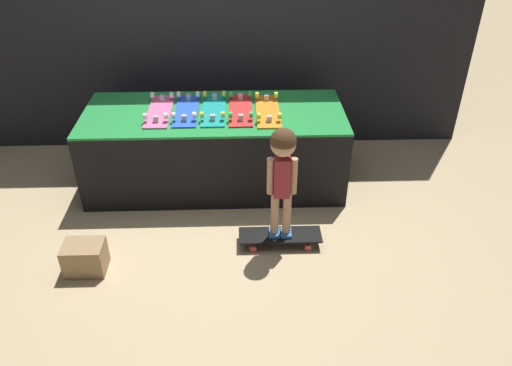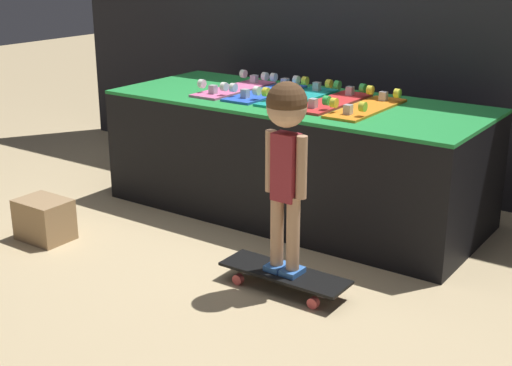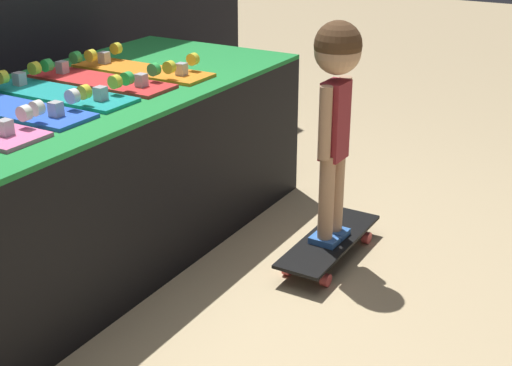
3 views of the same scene
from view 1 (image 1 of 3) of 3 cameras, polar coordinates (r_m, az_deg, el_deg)
name	(u,v)px [view 1 (image 1 of 3)]	position (r m, az deg, el deg)	size (l,w,h in m)	color
ground_plane	(215,215)	(4.21, -4.68, -3.66)	(16.00, 16.00, 0.00)	tan
back_wall	(214,27)	(4.88, -4.77, 17.33)	(4.96, 0.10, 2.39)	black
display_rack	(216,148)	(4.47, -4.64, 4.04)	(2.23, 0.91, 0.70)	black
skateboard_pink_on_rack	(160,110)	(4.36, -10.96, 8.17)	(0.20, 0.65, 0.09)	pink
skateboard_blue_on_rack	(187,109)	(4.34, -7.92, 8.33)	(0.20, 0.65, 0.09)	blue
skateboard_teal_on_rack	(214,109)	(4.32, -4.85, 8.43)	(0.20, 0.65, 0.09)	teal
skateboard_red_on_rack	(241,109)	(4.31, -1.76, 8.46)	(0.20, 0.65, 0.09)	red
skateboard_orange_on_rack	(268,110)	(4.28, 1.35, 8.33)	(0.20, 0.65, 0.09)	orange
skateboard_on_floor	(280,236)	(3.86, 2.76, -6.08)	(0.64, 0.20, 0.09)	black
child	(282,164)	(3.49, 3.05, 2.22)	(0.22, 0.18, 0.90)	#3870C6
storage_box	(85,257)	(3.81, -18.96, -8.05)	(0.29, 0.22, 0.23)	#A37F56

